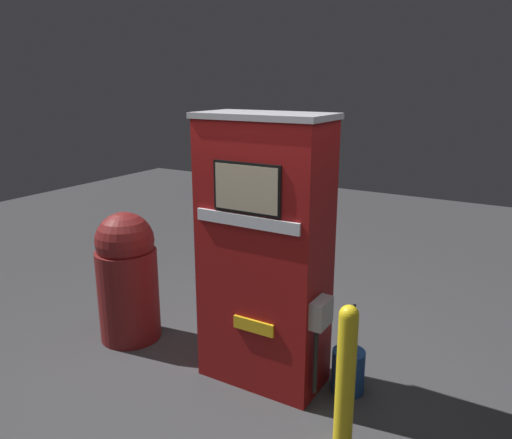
# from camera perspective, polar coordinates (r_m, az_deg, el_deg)

# --- Properties ---
(ground_plane) EXTENTS (14.00, 14.00, 0.00)m
(ground_plane) POSITION_cam_1_polar(r_m,az_deg,el_deg) (3.78, -0.93, -19.03)
(ground_plane) COLOR #38383A
(gas_pump) EXTENTS (0.99, 0.49, 1.95)m
(gas_pump) POSITION_cam_1_polar(r_m,az_deg,el_deg) (3.51, 0.96, -3.92)
(gas_pump) COLOR maroon
(gas_pump) RESTS_ON ground_plane
(safety_bollard) EXTENTS (0.12, 0.12, 0.93)m
(safety_bollard) POSITION_cam_1_polar(r_m,az_deg,el_deg) (3.10, 10.22, -17.09)
(safety_bollard) COLOR yellow
(safety_bollard) RESTS_ON ground_plane
(trash_bin) EXTENTS (0.51, 0.51, 1.12)m
(trash_bin) POSITION_cam_1_polar(r_m,az_deg,el_deg) (4.36, -14.50, -6.26)
(trash_bin) COLOR maroon
(trash_bin) RESTS_ON ground_plane
(squeegee_bucket) EXTENTS (0.23, 0.23, 0.70)m
(squeegee_bucket) POSITION_cam_1_polar(r_m,az_deg,el_deg) (3.76, 10.48, -16.62)
(squeegee_bucket) COLOR #1E478C
(squeegee_bucket) RESTS_ON ground_plane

